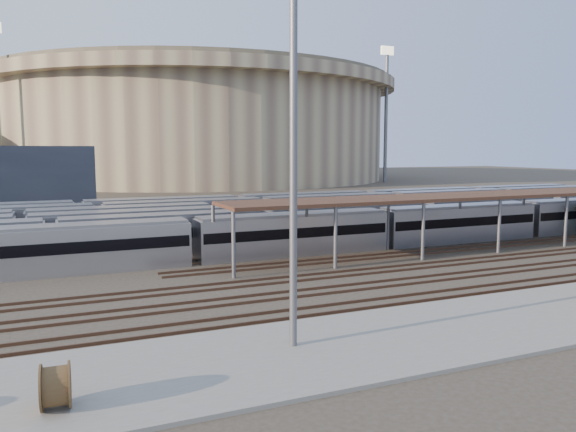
# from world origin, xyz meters

# --- Properties ---
(ground) EXTENTS (420.00, 420.00, 0.00)m
(ground) POSITION_xyz_m (0.00, 0.00, 0.00)
(ground) COLOR #383026
(ground) RESTS_ON ground
(apron) EXTENTS (50.00, 9.00, 0.20)m
(apron) POSITION_xyz_m (-5.00, -15.00, 0.10)
(apron) COLOR gray
(apron) RESTS_ON ground
(subway_trains) EXTENTS (125.53, 23.90, 3.60)m
(subway_trains) POSITION_xyz_m (0.72, 18.50, 1.80)
(subway_trains) COLOR #A8A8AC
(subway_trains) RESTS_ON ground
(inspection_shed) EXTENTS (60.30, 6.00, 5.30)m
(inspection_shed) POSITION_xyz_m (22.00, 4.00, 4.98)
(inspection_shed) COLOR slate
(inspection_shed) RESTS_ON ground
(empty_tracks) EXTENTS (170.00, 9.62, 0.18)m
(empty_tracks) POSITION_xyz_m (0.00, -5.00, 0.09)
(empty_tracks) COLOR #4C3323
(empty_tracks) RESTS_ON ground
(stadium) EXTENTS (124.00, 124.00, 32.50)m
(stadium) POSITION_xyz_m (25.00, 140.00, 16.47)
(stadium) COLOR tan
(stadium) RESTS_ON ground
(floodlight_2) EXTENTS (4.00, 1.00, 38.40)m
(floodlight_2) POSITION_xyz_m (70.00, 100.00, 20.65)
(floodlight_2) COLOR slate
(floodlight_2) RESTS_ON ground
(floodlight_3) EXTENTS (4.00, 1.00, 38.40)m
(floodlight_3) POSITION_xyz_m (-10.00, 160.00, 20.65)
(floodlight_3) COLOR slate
(floodlight_3) RESTS_ON ground
(cable_reel_east) EXTENTS (1.05, 1.77, 1.72)m
(cable_reel_east) POSITION_xyz_m (-20.65, -16.78, 1.06)
(cable_reel_east) COLOR brown
(cable_reel_east) RESTS_ON apron
(yard_light_pole) EXTENTS (0.81, 0.36, 20.80)m
(yard_light_pole) POSITION_xyz_m (-10.04, -14.15, 10.68)
(yard_light_pole) COLOR slate
(yard_light_pole) RESTS_ON apron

